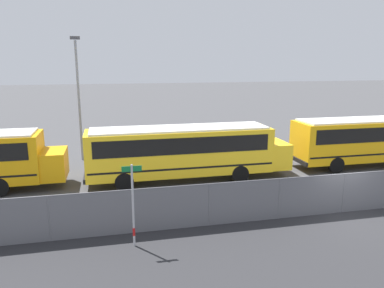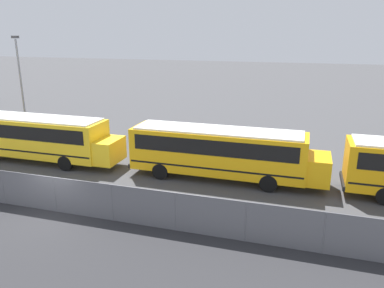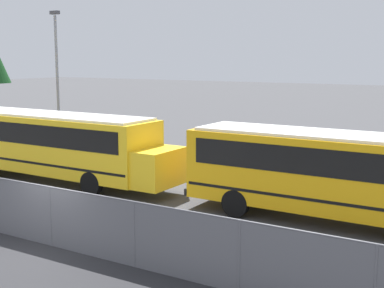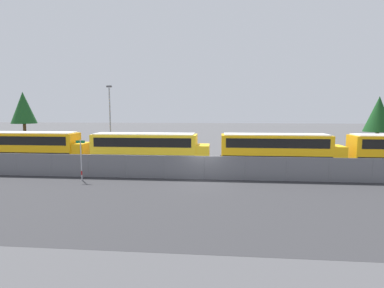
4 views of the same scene
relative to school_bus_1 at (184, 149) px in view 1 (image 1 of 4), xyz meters
The scene contains 6 objects.
ground_plane 8.66m from the school_bus_1, 46.12° to the right, with size 200.00×200.00×0.00m, color #424244.
fence 8.52m from the school_bus_1, 46.13° to the right, with size 61.21×0.07×1.80m.
school_bus_1 is the anchor object (origin of this frame).
school_bus_2 12.53m from the school_bus_1, ahead, with size 11.47×2.49×3.02m.
street_sign 7.91m from the school_bus_1, 114.99° to the right, with size 0.70×0.09×3.06m.
light_pole 8.68m from the school_bus_1, 135.10° to the left, with size 0.60×0.24×8.11m.
Camera 1 is at (-9.94, -13.69, 6.58)m, focal length 35.00 mm.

